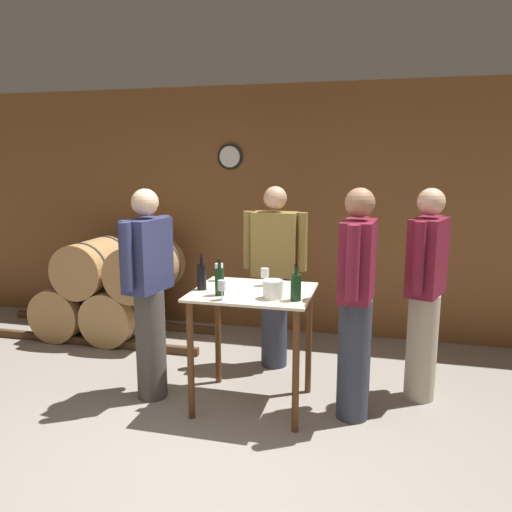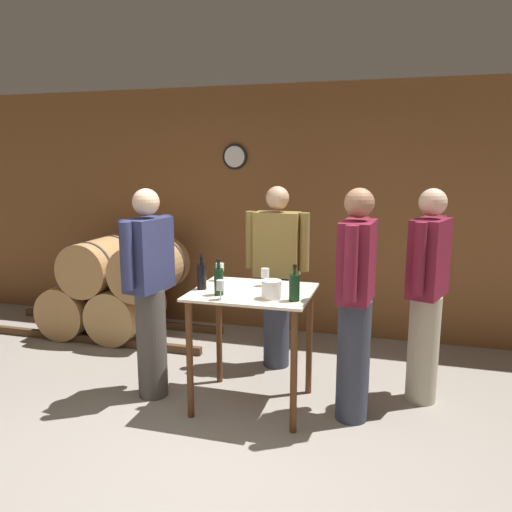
{
  "view_description": "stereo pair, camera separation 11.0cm",
  "coord_description": "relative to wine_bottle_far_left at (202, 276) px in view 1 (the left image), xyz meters",
  "views": [
    {
      "loc": [
        1.01,
        -2.69,
        1.9
      ],
      "look_at": [
        0.09,
        0.96,
        1.18
      ],
      "focal_mm": 35.0,
      "sensor_mm": 36.0,
      "label": 1
    },
    {
      "loc": [
        1.11,
        -2.67,
        1.9
      ],
      "look_at": [
        0.09,
        0.96,
        1.18
      ],
      "focal_mm": 35.0,
      "sensor_mm": 36.0,
      "label": 2
    }
  ],
  "objects": [
    {
      "name": "wine_bottle_center",
      "position": [
        0.75,
        -0.13,
        -0.01
      ],
      "size": [
        0.08,
        0.08,
        0.26
      ],
      "color": "black",
      "rests_on": "tasting_table"
    },
    {
      "name": "ice_bucket",
      "position": [
        0.58,
        -0.11,
        -0.04
      ],
      "size": [
        0.14,
        0.14,
        0.13
      ],
      "color": "white",
      "rests_on": "tasting_table"
    },
    {
      "name": "wine_glass_near_left",
      "position": [
        0.04,
        0.31,
        0.0
      ],
      "size": [
        0.07,
        0.07,
        0.14
      ],
      "color": "silver",
      "rests_on": "tasting_table"
    },
    {
      "name": "tasting_table",
      "position": [
        0.39,
        0.06,
        -0.3
      ],
      "size": [
        0.9,
        0.75,
        0.93
      ],
      "color": "beige",
      "rests_on": "ground_plane"
    },
    {
      "name": "barrel_rack",
      "position": [
        -1.53,
        1.21,
        -0.51
      ],
      "size": [
        2.59,
        0.79,
        1.08
      ],
      "color": "#4C331E",
      "rests_on": "ground_plane"
    },
    {
      "name": "wine_bottle_left",
      "position": [
        0.18,
        -0.12,
        0.0
      ],
      "size": [
        0.07,
        0.07,
        0.27
      ],
      "color": "black",
      "rests_on": "tasting_table"
    },
    {
      "name": "wine_glass_near_center",
      "position": [
        0.24,
        -0.24,
        -0.01
      ],
      "size": [
        0.06,
        0.06,
        0.14
      ],
      "color": "silver",
      "rests_on": "tasting_table"
    },
    {
      "name": "ground_plane",
      "position": [
        0.3,
        -0.8,
        -1.04
      ],
      "size": [
        14.0,
        14.0,
        0.0
      ],
      "primitive_type": "plane",
      "color": "gray"
    },
    {
      "name": "person_visitor_bearded",
      "position": [
        1.67,
        0.5,
        -0.14
      ],
      "size": [
        0.34,
        0.56,
        1.7
      ],
      "color": "#B7AD93",
      "rests_on": "ground_plane"
    },
    {
      "name": "person_visitor_with_scarf",
      "position": [
        1.16,
        0.05,
        -0.13
      ],
      "size": [
        0.25,
        0.59,
        1.72
      ],
      "color": "#333847",
      "rests_on": "ground_plane"
    },
    {
      "name": "person_host",
      "position": [
        0.39,
        0.87,
        -0.15
      ],
      "size": [
        0.59,
        0.24,
        1.68
      ],
      "color": "#333847",
      "rests_on": "ground_plane"
    },
    {
      "name": "wine_glass_near_right",
      "position": [
        0.44,
        0.23,
        -0.01
      ],
      "size": [
        0.07,
        0.07,
        0.14
      ],
      "color": "silver",
      "rests_on": "tasting_table"
    },
    {
      "name": "person_visitor_near_door",
      "position": [
        -0.45,
        -0.0,
        -0.14
      ],
      "size": [
        0.29,
        0.58,
        1.69
      ],
      "color": "#4C4742",
      "rests_on": "ground_plane"
    },
    {
      "name": "wine_bottle_far_left",
      "position": [
        0.0,
        0.0,
        0.0
      ],
      "size": [
        0.07,
        0.07,
        0.27
      ],
      "color": "black",
      "rests_on": "tasting_table"
    },
    {
      "name": "back_wall",
      "position": [
        0.3,
        1.89,
        0.31
      ],
      "size": [
        8.4,
        0.08,
        2.7
      ],
      "color": "brown",
      "rests_on": "ground_plane"
    }
  ]
}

